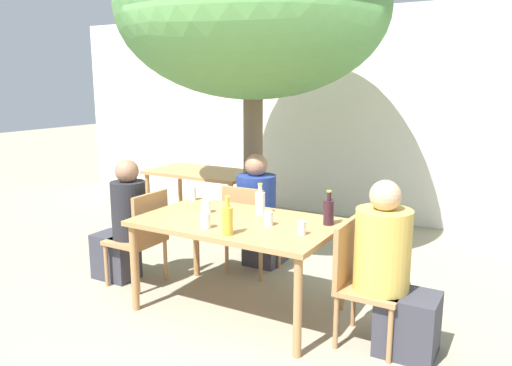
# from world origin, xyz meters

# --- Properties ---
(ground_plane) EXTENTS (30.00, 30.00, 0.00)m
(ground_plane) POSITION_xyz_m (0.00, 0.00, 0.00)
(ground_plane) COLOR gray
(cafe_building_wall) EXTENTS (10.00, 0.08, 2.80)m
(cafe_building_wall) POSITION_xyz_m (0.00, 3.25, 1.40)
(cafe_building_wall) COLOR white
(cafe_building_wall) RESTS_ON ground_plane
(tree_near) EXTENTS (2.79, 2.79, 3.48)m
(tree_near) POSITION_xyz_m (-0.64, 1.37, 2.56)
(tree_near) COLOR brown
(tree_near) RESTS_ON ground_plane
(dining_table_front) EXTENTS (1.59, 0.97, 0.77)m
(dining_table_front) POSITION_xyz_m (0.00, 0.00, 0.69)
(dining_table_front) COLOR #B27F4C
(dining_table_front) RESTS_ON ground_plane
(dining_table_back) EXTENTS (1.36, 0.77, 0.77)m
(dining_table_back) POSITION_xyz_m (-1.55, 1.68, 0.67)
(dining_table_back) COLOR #B27F4C
(dining_table_back) RESTS_ON ground_plane
(patio_chair_0) EXTENTS (0.44, 0.44, 0.88)m
(patio_chair_0) POSITION_xyz_m (-1.03, 0.00, 0.50)
(patio_chair_0) COLOR #A87A4C
(patio_chair_0) RESTS_ON ground_plane
(patio_chair_1) EXTENTS (0.44, 0.44, 0.88)m
(patio_chair_1) POSITION_xyz_m (1.03, 0.00, 0.50)
(patio_chair_1) COLOR #A87A4C
(patio_chair_1) RESTS_ON ground_plane
(patio_chair_2) EXTENTS (0.44, 0.44, 0.88)m
(patio_chair_2) POSITION_xyz_m (-0.32, 0.72, 0.50)
(patio_chair_2) COLOR #A87A4C
(patio_chair_2) RESTS_ON ground_plane
(person_seated_0) EXTENTS (0.56, 0.32, 1.17)m
(person_seated_0) POSITION_xyz_m (-1.26, -0.00, 0.52)
(person_seated_0) COLOR #383842
(person_seated_0) RESTS_ON ground_plane
(person_seated_1) EXTENTS (0.59, 0.39, 1.21)m
(person_seated_1) POSITION_xyz_m (1.25, -0.00, 0.55)
(person_seated_1) COLOR #383842
(person_seated_1) RESTS_ON ground_plane
(person_seated_2) EXTENTS (0.39, 0.59, 1.17)m
(person_seated_2) POSITION_xyz_m (-0.32, 0.94, 0.53)
(person_seated_2) COLOR #383842
(person_seated_2) RESTS_ON ground_plane
(water_bottle_0) EXTENTS (0.08, 0.08, 0.26)m
(water_bottle_0) POSITION_xyz_m (0.07, 0.25, 0.87)
(water_bottle_0) COLOR silver
(water_bottle_0) RESTS_ON dining_table_front
(wine_bottle_1) EXTENTS (0.08, 0.08, 0.27)m
(wine_bottle_1) POSITION_xyz_m (0.68, 0.24, 0.87)
(wine_bottle_1) COLOR #331923
(wine_bottle_1) RESTS_ON dining_table_front
(oil_cruet_2) EXTENTS (0.08, 0.08, 0.29)m
(oil_cruet_2) POSITION_xyz_m (0.14, -0.37, 0.88)
(oil_cruet_2) COLOR gold
(oil_cruet_2) RESTS_ON dining_table_front
(drinking_glass_0) EXTENTS (0.08, 0.08, 0.12)m
(drinking_glass_0) POSITION_xyz_m (-0.09, -0.31, 0.83)
(drinking_glass_0) COLOR white
(drinking_glass_0) RESTS_ON dining_table_front
(drinking_glass_1) EXTENTS (0.06, 0.06, 0.10)m
(drinking_glass_1) POSITION_xyz_m (0.61, -0.10, 0.82)
(drinking_glass_1) COLOR silver
(drinking_glass_1) RESTS_ON dining_table_front
(drinking_glass_2) EXTENTS (0.06, 0.06, 0.12)m
(drinking_glass_2) POSITION_xyz_m (-0.72, 0.38, 0.83)
(drinking_glass_2) COLOR silver
(drinking_glass_2) RESTS_ON dining_table_front
(drinking_glass_3) EXTENTS (0.08, 0.08, 0.11)m
(drinking_glass_3) POSITION_xyz_m (-0.35, 0.06, 0.82)
(drinking_glass_3) COLOR white
(drinking_glass_3) RESTS_ON dining_table_front
(drinking_glass_4) EXTENTS (0.07, 0.07, 0.11)m
(drinking_glass_4) POSITION_xyz_m (0.29, -0.01, 0.82)
(drinking_glass_4) COLOR silver
(drinking_glass_4) RESTS_ON dining_table_front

